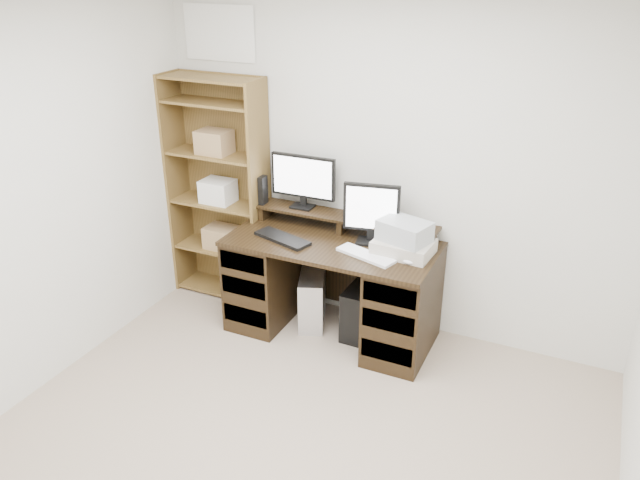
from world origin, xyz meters
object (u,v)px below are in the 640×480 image
Objects in this scene: monitor_small at (371,211)px; printer at (404,247)px; monitor_wide at (303,179)px; desk at (332,286)px; tower_black at (360,310)px; tower_silver at (312,298)px; bookshelf at (220,188)px.

printer is (0.27, -0.09, -0.19)m from monitor_small.
monitor_wide is at bearing 169.28° from printer.
monitor_wide is 0.94m from printer.
monitor_small is (0.24, 0.11, 0.59)m from desk.
desk is 0.28m from tower_black.
desk is 3.77× the size of tower_black.
tower_silver is (-0.19, 0.06, -0.18)m from desk.
printer is (0.86, -0.22, -0.30)m from monitor_wide.
tower_black is (0.55, -0.17, -0.90)m from monitor_wide.
monitor_wide is 1.18× the size of monitor_small.
bookshelf is at bearing 164.32° from monitor_small.
bookshelf is at bearing 176.67° from printer.
tower_silver is 0.23× the size of bookshelf.
monitor_wide is 1.27× the size of tower_black.
monitor_small is 1.08× the size of tower_black.
bookshelf reaches higher than monitor_wide.
desk is at bearing -166.77° from monitor_small.
bookshelf is at bearing 168.82° from desk.
bookshelf is at bearing 148.77° from tower_silver.
printer is 1.61m from bookshelf.
monitor_small is at bearing -14.46° from tower_silver.
monitor_wide is at bearing 145.22° from desk.
desk is 0.82m from monitor_wide.
bookshelf is (-1.59, 0.19, 0.12)m from printer.
bookshelf is at bearing 174.82° from tower_black.
monitor_wide is (-0.35, 0.24, 0.70)m from desk.
tower_silver reaches higher than tower_black.
desk is 3.64× the size of tower_silver.
monitor_wide is at bearing 2.34° from bookshelf.
bookshelf is (-1.08, 0.21, 0.53)m from desk.
bookshelf reaches higher than tower_black.
printer is 0.97× the size of tower_black.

